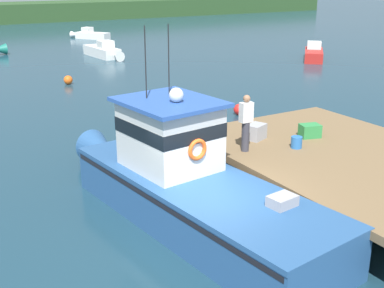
{
  "coord_description": "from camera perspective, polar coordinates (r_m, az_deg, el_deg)",
  "views": [
    {
      "loc": [
        -5.67,
        -8.84,
        5.96
      ],
      "look_at": [
        1.2,
        2.66,
        1.4
      ],
      "focal_mm": 46.63,
      "sensor_mm": 36.0,
      "label": 1
    }
  ],
  "objects": [
    {
      "name": "moored_boat_off_the_point",
      "position": [
        50.94,
        -11.57,
        12.14
      ],
      "size": [
        3.1,
        4.05,
        1.09
      ],
      "color": "white",
      "rests_on": "ground"
    },
    {
      "name": "crate_single_far",
      "position": [
        15.78,
        13.33,
        1.48
      ],
      "size": [
        0.7,
        0.59,
        0.4
      ],
      "primitive_type": "cube",
      "rotation": [
        0.0,
        0.0,
        -0.29
      ],
      "color": "#2D8442",
      "rests_on": "dock"
    },
    {
      "name": "bait_bucket",
      "position": [
        14.7,
        11.87,
        0.19
      ],
      "size": [
        0.32,
        0.32,
        0.34
      ],
      "primitive_type": "cylinder",
      "color": "#2866B2",
      "rests_on": "dock"
    },
    {
      "name": "main_fishing_boat",
      "position": [
        12.63,
        -0.81,
        -4.3
      ],
      "size": [
        3.48,
        9.95,
        4.8
      ],
      "color": "#285184",
      "rests_on": "ground"
    },
    {
      "name": "dock",
      "position": [
        14.55,
        17.83,
        -1.77
      ],
      "size": [
        6.0,
        9.0,
        1.2
      ],
      "color": "#4C3D2D",
      "rests_on": "ground"
    },
    {
      "name": "mooring_buoy_channel_marker",
      "position": [
        29.6,
        -13.98,
        7.13
      ],
      "size": [
        0.5,
        0.5,
        0.5
      ],
      "primitive_type": "sphere",
      "color": "#EA5B19",
      "rests_on": "ground"
    },
    {
      "name": "mooring_buoy_inshore",
      "position": [
        22.42,
        5.4,
        3.96
      ],
      "size": [
        0.5,
        0.5,
        0.5
      ],
      "primitive_type": "sphere",
      "color": "red",
      "rests_on": "ground"
    },
    {
      "name": "moored_boat_far_right",
      "position": [
        39.04,
        -10.04,
        10.39
      ],
      "size": [
        1.59,
        5.1,
        1.28
      ],
      "color": "white",
      "rests_on": "ground"
    },
    {
      "name": "crate_single_by_cleat",
      "position": [
        15.27,
        7.33,
        1.4
      ],
      "size": [
        0.72,
        0.63,
        0.47
      ],
      "primitive_type": "cube",
      "rotation": [
        0.0,
        0.0,
        0.38
      ],
      "color": "#9E9EA3",
      "rests_on": "dock"
    },
    {
      "name": "ground_plane",
      "position": [
        12.08,
        1.61,
        -10.78
      ],
      "size": [
        200.0,
        200.0,
        0.0
      ],
      "primitive_type": "plane",
      "color": "#193847"
    },
    {
      "name": "deckhand_by_the_boat",
      "position": [
        14.02,
        6.18,
        2.53
      ],
      "size": [
        0.36,
        0.22,
        1.63
      ],
      "color": "#383842",
      "rests_on": "dock"
    },
    {
      "name": "moored_boat_far_left",
      "position": [
        38.63,
        13.75,
        10.05
      ],
      "size": [
        4.11,
        4.26,
        1.26
      ],
      "color": "red",
      "rests_on": "ground"
    }
  ]
}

